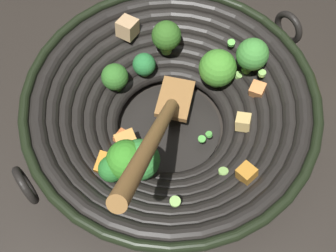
% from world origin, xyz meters
% --- Properties ---
extents(ground_plane, '(4.00, 4.00, 0.00)m').
position_xyz_m(ground_plane, '(0.00, 0.00, 0.00)').
color(ground_plane, '#28231E').
extents(wok, '(0.42, 0.44, 0.27)m').
position_xyz_m(wok, '(-0.00, -0.00, 0.07)').
color(wok, black).
rests_on(wok, ground).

